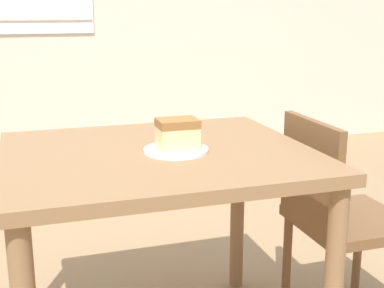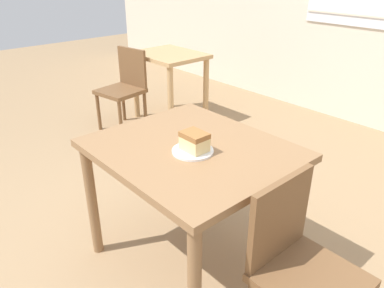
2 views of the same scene
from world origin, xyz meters
name	(u,v)px [view 1 (image 1 of 2)]	position (x,y,z in m)	size (l,w,h in m)	color
dining_table_near	(159,182)	(-0.03, 0.23, 0.65)	(0.99, 0.86, 0.76)	olive
chair_near_window	(337,214)	(0.67, 0.23, 0.46)	(0.40, 0.40, 0.83)	brown
plate	(176,150)	(0.02, 0.20, 0.77)	(0.21, 0.21, 0.01)	white
cake_slice	(178,133)	(0.03, 0.20, 0.82)	(0.13, 0.10, 0.10)	#E5CC89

